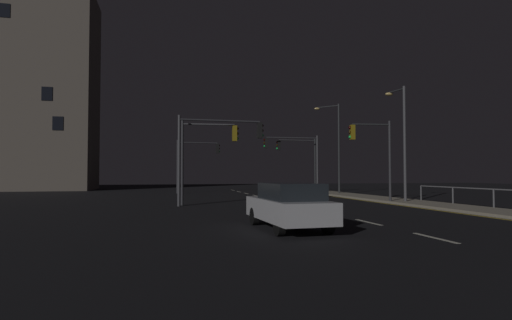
# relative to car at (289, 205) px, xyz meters

# --- Properties ---
(ground_plane) EXTENTS (112.00, 112.00, 0.00)m
(ground_plane) POSITION_rel_car_xyz_m (3.61, 5.76, -0.82)
(ground_plane) COLOR black
(ground_plane) RESTS_ON ground
(sidewalk_right) EXTENTS (2.81, 77.00, 0.14)m
(sidewalk_right) POSITION_rel_car_xyz_m (11.23, 5.76, -0.75)
(sidewalk_right) COLOR #9E937F
(sidewalk_right) RESTS_ON ground
(lane_markings_center) EXTENTS (0.14, 50.00, 0.01)m
(lane_markings_center) POSITION_rel_car_xyz_m (3.61, 9.26, -0.82)
(lane_markings_center) COLOR silver
(lane_markings_center) RESTS_ON ground
(lane_edge_line) EXTENTS (0.14, 53.00, 0.01)m
(lane_edge_line) POSITION_rel_car_xyz_m (9.58, 10.76, -0.82)
(lane_edge_line) COLOR gold
(lane_edge_line) RESTS_ON ground
(car) EXTENTS (2.04, 4.49, 1.57)m
(car) POSITION_rel_car_xyz_m (0.00, 0.00, 0.00)
(car) COLOR silver
(car) RESTS_ON ground
(traffic_light_near_right) EXTENTS (5.33, 0.45, 5.41)m
(traffic_light_near_right) POSITION_rel_car_xyz_m (7.86, 23.60, 3.20)
(traffic_light_near_right) COLOR #4C4C51
(traffic_light_near_right) RESTS_ON sidewalk_right
(traffic_light_near_left) EXTENTS (3.48, 0.47, 5.14)m
(traffic_light_near_left) POSITION_rel_car_xyz_m (-1.57, 11.49, 2.78)
(traffic_light_near_left) COLOR #38383D
(traffic_light_near_left) RESTS_ON ground
(traffic_light_mid_left) EXTENTS (2.83, 0.52, 5.19)m
(traffic_light_mid_left) POSITION_rel_car_xyz_m (8.99, 10.74, 2.92)
(traffic_light_mid_left) COLOR #38383D
(traffic_light_mid_left) RESTS_ON sidewalk_right
(traffic_light_far_center) EXTENTS (4.21, 0.48, 5.16)m
(traffic_light_far_center) POSITION_rel_car_xyz_m (-1.02, 26.77, 2.84)
(traffic_light_far_center) COLOR #38383D
(traffic_light_far_center) RESTS_ON ground
(traffic_light_overhead_east) EXTENTS (4.06, 0.38, 5.25)m
(traffic_light_overhead_east) POSITION_rel_car_xyz_m (8.57, 24.39, 3.03)
(traffic_light_overhead_east) COLOR #2D3033
(traffic_light_overhead_east) RESTS_ON sidewalk_right
(traffic_light_mid_right) EXTENTS (5.19, 0.39, 5.32)m
(traffic_light_mid_right) POSITION_rel_car_xyz_m (-1.02, 10.92, 2.99)
(traffic_light_mid_right) COLOR #4C4C51
(traffic_light_mid_right) RESTS_ON ground
(street_lamp_across_street) EXTENTS (1.85, 1.90, 8.18)m
(street_lamp_across_street) POSITION_rel_car_xyz_m (11.26, 21.81, 4.22)
(street_lamp_across_street) COLOR #2D3033
(street_lamp_across_street) RESTS_ON sidewalk_right
(street_lamp_corner) EXTENTS (0.57, 1.72, 7.39)m
(street_lamp_corner) POSITION_rel_car_xyz_m (10.88, 10.36, 3.74)
(street_lamp_corner) COLOR #4C4C51
(street_lamp_corner) RESTS_ON sidewalk_right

